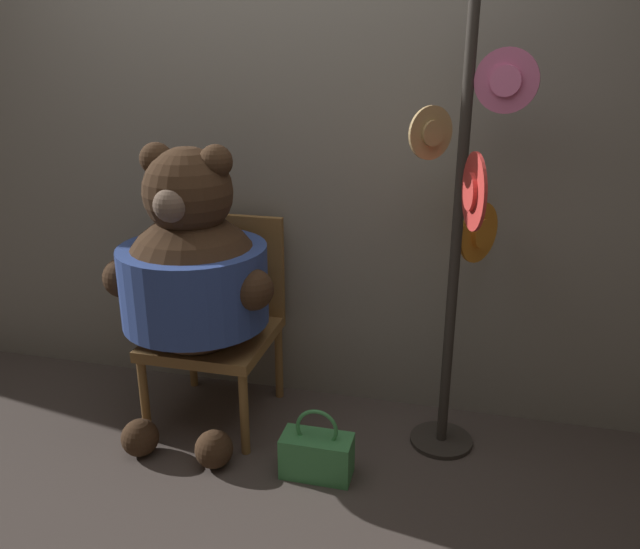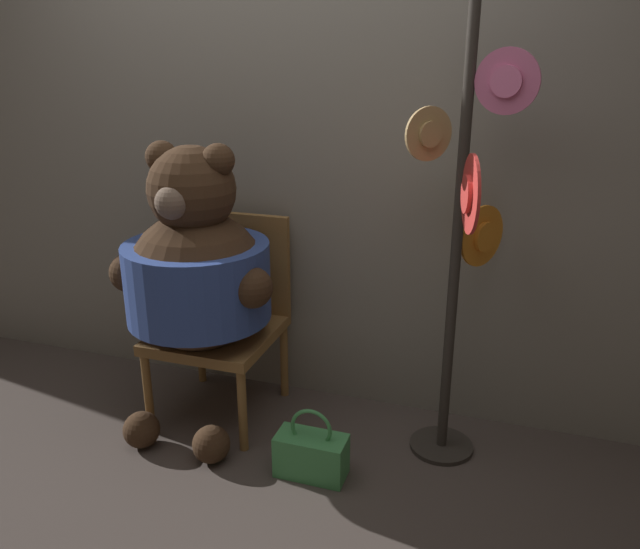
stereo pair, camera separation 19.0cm
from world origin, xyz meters
TOP-DOWN VIEW (x-y plane):
  - ground_plane at (0.00, 0.00)m, footprint 14.00×14.00m
  - wall_back at (0.00, 0.65)m, footprint 8.00×0.10m
  - chair at (-0.23, 0.35)m, footprint 0.54×0.56m
  - teddy_bear at (-0.26, 0.17)m, footprint 0.78×0.69m
  - hat_display_rack at (0.87, 0.28)m, footprint 0.44×0.56m
  - handbag_on_ground at (0.35, -0.06)m, footprint 0.29×0.15m

SIDE VIEW (x-z plane):
  - ground_plane at x=0.00m, z-range 0.00..0.00m
  - handbag_on_ground at x=0.35m, z-range -0.06..0.25m
  - chair at x=-0.23m, z-range 0.02..0.97m
  - teddy_bear at x=-0.26m, z-range 0.09..1.42m
  - hat_display_rack at x=0.87m, z-range 0.01..1.90m
  - wall_back at x=0.00m, z-range 0.00..2.52m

